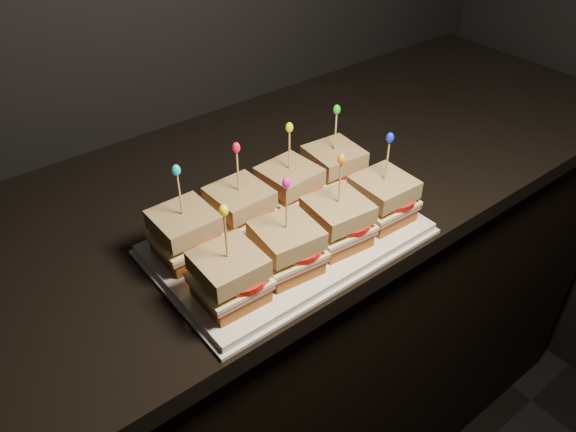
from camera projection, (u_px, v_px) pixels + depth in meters
cabinet at (140, 430)px, 1.18m from camera, size 2.46×0.59×0.91m
granite_slab at (92, 263)px, 0.89m from camera, size 2.50×0.63×0.04m
platter at (288, 239)px, 0.90m from camera, size 0.42×0.26×0.02m
platter_rim at (288, 242)px, 0.90m from camera, size 0.43×0.27×0.01m
sandwich_0_bread_bot at (187, 247)px, 0.85m from camera, size 0.08×0.08×0.02m
sandwich_0_ham at (186, 239)px, 0.84m from camera, size 0.09×0.09×0.01m
sandwich_0_cheese at (186, 236)px, 0.84m from camera, size 0.09×0.09×0.01m
sandwich_0_tomato at (194, 231)px, 0.84m from camera, size 0.08×0.08×0.01m
sandwich_0_bread_top at (184, 222)px, 0.82m from camera, size 0.09×0.09×0.03m
sandwich_0_pick at (180, 197)px, 0.79m from camera, size 0.00×0.00×0.09m
sandwich_0_frill at (176, 170)px, 0.77m from camera, size 0.01×0.01×0.02m
sandwich_1_bread_bot at (241, 223)px, 0.90m from camera, size 0.09×0.09×0.02m
sandwich_1_ham at (241, 215)px, 0.89m from camera, size 0.09×0.09×0.01m
sandwich_1_cheese at (240, 211)px, 0.89m from camera, size 0.10×0.09×0.01m
sandwich_1_tomato at (249, 206)px, 0.88m from camera, size 0.08×0.08×0.01m
sandwich_1_bread_top at (239, 198)px, 0.87m from camera, size 0.09×0.09×0.03m
sandwich_1_pick at (238, 174)px, 0.84m from camera, size 0.00×0.00×0.09m
sandwich_1_frill at (236, 148)px, 0.82m from camera, size 0.01×0.01×0.02m
sandwich_2_bread_bot at (289, 200)px, 0.95m from camera, size 0.09×0.09×0.02m
sandwich_2_ham at (289, 193)px, 0.94m from camera, size 0.10×0.09×0.01m
sandwich_2_cheese at (289, 189)px, 0.94m from camera, size 0.10×0.10×0.01m
sandwich_2_tomato at (297, 185)px, 0.93m from camera, size 0.08×0.08×0.01m
sandwich_2_bread_top at (289, 176)px, 0.92m from camera, size 0.09×0.09×0.03m
sandwich_2_pick at (289, 153)px, 0.89m from camera, size 0.00×0.00×0.09m
sandwich_2_frill at (289, 127)px, 0.87m from camera, size 0.01×0.01×0.02m
sandwich_3_bread_bot at (333, 180)px, 1.00m from camera, size 0.09×0.09×0.02m
sandwich_3_ham at (333, 173)px, 0.99m from camera, size 0.10×0.10×0.01m
sandwich_3_cheese at (333, 170)px, 0.98m from camera, size 0.10×0.10×0.01m
sandwich_3_tomato at (341, 165)px, 0.98m from camera, size 0.08×0.08×0.01m
sandwich_3_bread_top at (334, 157)px, 0.97m from camera, size 0.09×0.09×0.03m
sandwich_3_pick at (335, 134)px, 0.94m from camera, size 0.00×0.00×0.09m
sandwich_3_frill at (337, 110)px, 0.91m from camera, size 0.01×0.01×0.02m
sandwich_4_bread_bot at (231, 291)px, 0.78m from camera, size 0.09×0.09×0.02m
sandwich_4_ham at (230, 283)px, 0.77m from camera, size 0.09×0.09×0.01m
sandwich_4_cheese at (230, 279)px, 0.76m from camera, size 0.10×0.09×0.01m
sandwich_4_tomato at (239, 274)px, 0.76m from camera, size 0.08×0.08×0.01m
sandwich_4_bread_top at (228, 264)px, 0.75m from camera, size 0.09×0.09×0.03m
sandwich_4_pick at (226, 239)px, 0.72m from camera, size 0.00×0.00×0.09m
sandwich_4_frill at (224, 211)px, 0.69m from camera, size 0.01×0.01×0.02m
sandwich_5_bread_bot at (287, 261)px, 0.83m from camera, size 0.09×0.09×0.02m
sandwich_5_ham at (287, 253)px, 0.82m from camera, size 0.10×0.10×0.01m
sandwich_5_cheese at (287, 250)px, 0.81m from camera, size 0.10×0.10×0.01m
sandwich_5_tomato at (296, 244)px, 0.81m from camera, size 0.08×0.08×0.01m
sandwich_5_bread_top at (287, 235)px, 0.80m from camera, size 0.09×0.09×0.03m
sandwich_5_pick at (286, 210)px, 0.77m from camera, size 0.00×0.00×0.09m
sandwich_5_frill at (286, 183)px, 0.74m from camera, size 0.01×0.01×0.02m
sandwich_6_bread_bot at (336, 235)px, 0.87m from camera, size 0.09×0.09×0.02m
sandwich_6_ham at (337, 227)px, 0.87m from camera, size 0.10×0.10×0.01m
sandwich_6_cheese at (337, 224)px, 0.86m from camera, size 0.10×0.10×0.01m
sandwich_6_tomato at (346, 219)px, 0.86m from camera, size 0.08×0.08×0.01m
sandwich_6_bread_top at (338, 210)px, 0.84m from camera, size 0.09×0.09×0.03m
sandwich_6_pick at (340, 185)px, 0.82m from camera, size 0.00×0.00×0.09m
sandwich_6_frill at (341, 159)px, 0.79m from camera, size 0.01×0.01×0.02m
sandwich_7_bread_bot at (381, 212)px, 0.92m from camera, size 0.09×0.09×0.02m
sandwich_7_ham at (382, 204)px, 0.91m from camera, size 0.09×0.09×0.01m
sandwich_7_cheese at (382, 201)px, 0.91m from camera, size 0.10×0.09×0.01m
sandwich_7_tomato at (391, 196)px, 0.91m from camera, size 0.08×0.08×0.01m
sandwich_7_bread_top at (384, 187)px, 0.89m from camera, size 0.09×0.09×0.03m
sandwich_7_pick at (387, 163)px, 0.87m from camera, size 0.00×0.00×0.09m
sandwich_7_frill at (390, 138)px, 0.84m from camera, size 0.01×0.01×0.02m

